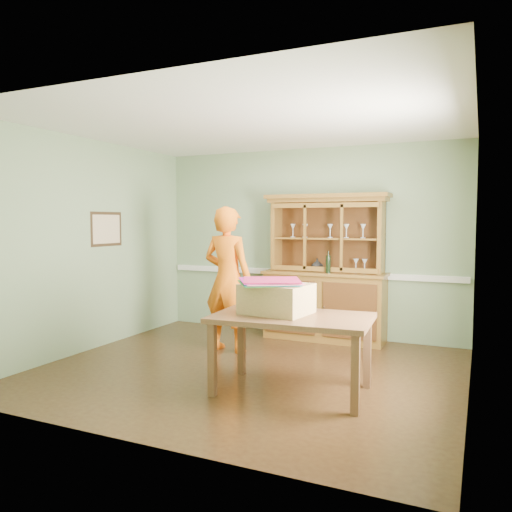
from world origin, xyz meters
The scene contains 14 objects.
floor centered at (0.00, 0.00, 0.00)m, with size 4.50×4.50×0.00m, color #462E16.
ceiling centered at (0.00, 0.00, 2.70)m, with size 4.50×4.50×0.00m, color white.
wall_back centered at (0.00, 2.00, 1.35)m, with size 4.50×4.50×0.00m, color gray.
wall_left centered at (-2.25, 0.00, 1.35)m, with size 4.00×4.00×0.00m, color gray.
wall_right centered at (2.25, 0.00, 1.35)m, with size 4.00×4.00×0.00m, color gray.
wall_front centered at (0.00, -2.00, 1.35)m, with size 4.50×4.50×0.00m, color gray.
chair_rail centered at (0.00, 1.98, 0.90)m, with size 4.41×0.05×0.08m, color white.
framed_map centered at (-2.23, 0.30, 1.55)m, with size 0.03×0.60×0.46m.
window_panel centered at (2.23, -0.30, 1.50)m, with size 0.03×0.96×1.36m.
china_hutch centered at (0.35, 1.77, 0.71)m, with size 1.72×0.57×2.03m.
dining_table centered at (0.68, -0.47, 0.66)m, with size 1.56×1.01×0.75m.
cardboard_box centered at (0.50, -0.42, 0.90)m, with size 0.62×0.50×0.29m, color tan.
kite_stack centered at (0.46, -0.46, 1.07)m, with size 0.74×0.74×0.04m.
person centered at (-0.61, 0.67, 0.92)m, with size 0.67×0.44×1.84m, color orange.
Camera 1 is at (2.32, -4.93, 1.66)m, focal length 35.00 mm.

